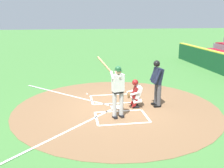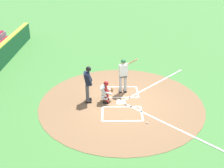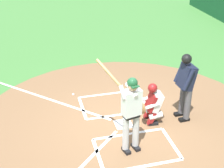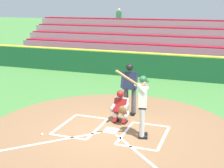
# 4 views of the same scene
# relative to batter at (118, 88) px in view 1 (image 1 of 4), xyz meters

# --- Properties ---
(ground_plane) EXTENTS (120.00, 120.00, 0.00)m
(ground_plane) POSITION_rel_batter_xyz_m (1.01, -0.14, -1.10)
(ground_plane) COLOR #427A38
(dirt_circle) EXTENTS (8.00, 8.00, 0.01)m
(dirt_circle) POSITION_rel_batter_xyz_m (1.01, -0.14, -1.09)
(dirt_circle) COLOR brown
(dirt_circle) RESTS_ON ground
(home_plate_and_chalk) EXTENTS (7.93, 4.91, 0.01)m
(home_plate_and_chalk) POSITION_rel_batter_xyz_m (1.01, 0.74, -1.08)
(home_plate_and_chalk) COLOR white
(home_plate_and_chalk) RESTS_ON dirt_circle
(batter) EXTENTS (0.84, 0.88, 2.13)m
(batter) POSITION_rel_batter_xyz_m (0.00, 0.00, 0.00)
(batter) COLOR #BCBCBC
(batter) RESTS_ON ground
(catcher) EXTENTS (0.59, 0.63, 1.13)m
(catcher) POSITION_rel_batter_xyz_m (0.95, -0.89, -0.51)
(catcher) COLOR black
(catcher) RESTS_ON ground
(plate_umpire) EXTENTS (0.59, 0.43, 1.86)m
(plate_umpire) POSITION_rel_batter_xyz_m (0.90, -1.75, -0.02)
(plate_umpire) COLOR #4C4C51
(plate_umpire) RESTS_ON ground
(baseball) EXTENTS (0.07, 0.07, 0.07)m
(baseball) POSITION_rel_batter_xyz_m (2.85, 0.90, -1.06)
(baseball) COLOR white
(baseball) RESTS_ON ground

